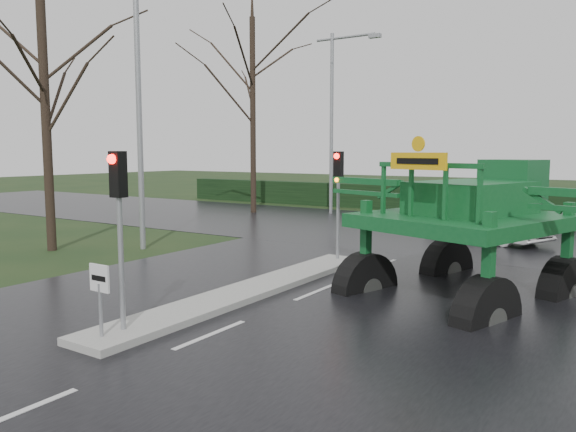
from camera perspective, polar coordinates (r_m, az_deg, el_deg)
The scene contains 14 objects.
ground at distance 11.10m, azimuth -7.86°, elevation -11.96°, with size 140.00×140.00×0.00m, color black.
road_main at distance 19.52m, azimuth 11.93°, elevation -3.95°, with size 14.00×80.00×0.02m, color black.
road_cross at distance 25.13m, azimuth 16.97°, elevation -1.77°, with size 80.00×12.00×0.02m, color black.
median_island at distance 14.10m, azimuth -3.76°, elevation -7.54°, with size 1.20×10.00×0.16m, color gray.
hedge_row at distance 32.76m, azimuth 21.00°, elevation 1.27°, with size 44.00×0.90×1.50m, color black.
keep_left_sign at distance 10.74m, azimuth -18.58°, elevation -7.01°, with size 0.50×0.07×1.35m.
traffic_signal_near at distance 10.81m, azimuth -16.82°, elevation 1.37°, with size 0.26×0.33×3.52m.
traffic_signal_mid at distance 17.49m, azimuth 5.12°, elevation 3.49°, with size 0.26×0.33×3.52m.
street_light_left_near at distance 20.72m, azimuth -14.40°, elevation 13.21°, with size 3.85×0.30×10.00m.
street_light_left_far at distance 31.85m, azimuth 4.94°, elevation 10.98°, with size 3.85×0.30×10.00m.
tree_left_near at distance 21.68m, azimuth -23.53°, elevation 12.19°, with size 6.30×6.30×10.85m.
tree_left_far at distance 32.60m, azimuth -3.61°, elevation 12.93°, with size 7.70×7.70×13.26m.
crop_sprayer at distance 14.40m, azimuth 8.59°, elevation 1.56°, with size 8.26×6.33×4.82m.
white_sedan at distance 23.66m, azimuth 19.42°, elevation -2.37°, with size 1.74×4.99×1.64m, color silver.
Camera 1 is at (6.99, -7.89, 3.51)m, focal length 35.00 mm.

